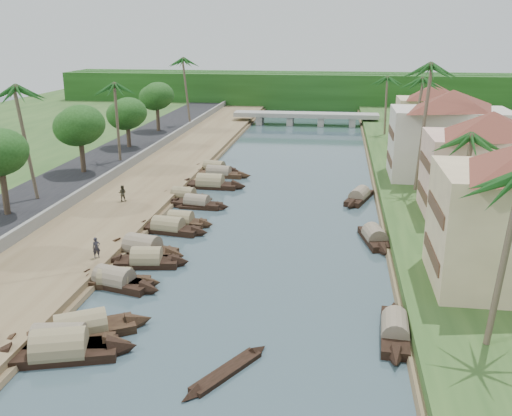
# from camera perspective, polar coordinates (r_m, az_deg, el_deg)

# --- Properties ---
(ground) EXTENTS (220.00, 220.00, 0.00)m
(ground) POSITION_cam_1_polar(r_m,az_deg,el_deg) (43.94, -0.64, -6.56)
(ground) COLOR #364A51
(ground) RESTS_ON ground
(left_bank) EXTENTS (10.00, 180.00, 0.80)m
(left_bank) POSITION_cam_1_polar(r_m,az_deg,el_deg) (66.01, -11.80, 1.70)
(left_bank) COLOR brown
(left_bank) RESTS_ON ground
(right_bank) EXTENTS (16.00, 180.00, 1.20)m
(right_bank) POSITION_cam_1_polar(r_m,az_deg,el_deg) (63.43, 19.48, 0.60)
(right_bank) COLOR #25441B
(right_bank) RESTS_ON ground
(road) EXTENTS (8.00, 180.00, 1.40)m
(road) POSITION_cam_1_polar(r_m,az_deg,el_deg) (69.26, -18.46, 2.16)
(road) COLOR black
(road) RESTS_ON ground
(retaining_wall) EXTENTS (0.40, 180.00, 1.10)m
(retaining_wall) POSITION_cam_1_polar(r_m,az_deg,el_deg) (67.30, -15.22, 2.59)
(retaining_wall) COLOR slate
(retaining_wall) RESTS_ON left_bank
(treeline) EXTENTS (120.00, 14.00, 8.00)m
(treeline) POSITION_cam_1_polar(r_m,az_deg,el_deg) (140.50, 5.70, 11.66)
(treeline) COLOR #16390F
(treeline) RESTS_ON ground
(bridge) EXTENTS (28.00, 4.00, 2.40)m
(bridge) POSITION_cam_1_polar(r_m,az_deg,el_deg) (113.01, 4.99, 9.13)
(bridge) COLOR gray
(bridge) RESTS_ON ground
(building_mid) EXTENTS (14.11, 14.11, 9.70)m
(building_mid) POSITION_cam_1_polar(r_m,az_deg,el_deg) (56.65, 22.13, 4.18)
(building_mid) COLOR beige
(building_mid) RESTS_ON right_bank
(building_far) EXTENTS (15.59, 15.59, 10.20)m
(building_far) POSITION_cam_1_polar(r_m,az_deg,el_deg) (69.83, 18.75, 7.04)
(building_far) COLOR beige
(building_far) RESTS_ON right_bank
(building_distant) EXTENTS (12.62, 12.62, 9.20)m
(building_distant) POSITION_cam_1_polar(r_m,az_deg,el_deg) (89.57, 17.16, 8.96)
(building_distant) COLOR beige
(building_distant) RESTS_ON right_bank
(sampan_0) EXTENTS (8.83, 3.11, 2.27)m
(sampan_0) POSITION_cam_1_polar(r_m,az_deg,el_deg) (36.03, -19.07, -12.57)
(sampan_0) COLOR black
(sampan_0) RESTS_ON ground
(sampan_1) EXTENTS (9.08, 4.52, 2.59)m
(sampan_1) POSITION_cam_1_polar(r_m,az_deg,el_deg) (35.17, -19.01, -13.33)
(sampan_1) COLOR black
(sampan_1) RESTS_ON ground
(sampan_2) EXTENTS (8.59, 6.03, 2.33)m
(sampan_2) POSITION_cam_1_polar(r_m,az_deg,el_deg) (36.95, -17.08, -11.58)
(sampan_2) COLOR black
(sampan_2) RESTS_ON ground
(sampan_3) EXTENTS (8.04, 3.60, 2.14)m
(sampan_3) POSITION_cam_1_polar(r_m,az_deg,el_deg) (42.95, -13.99, -7.09)
(sampan_3) COLOR black
(sampan_3) RESTS_ON ground
(sampan_4) EXTENTS (6.92, 2.05, 1.98)m
(sampan_4) POSITION_cam_1_polar(r_m,az_deg,el_deg) (43.01, -13.87, -7.05)
(sampan_4) COLOR black
(sampan_4) RESTS_ON ground
(sampan_5) EXTENTS (7.07, 2.66, 2.21)m
(sampan_5) POSITION_cam_1_polar(r_m,az_deg,el_deg) (45.99, -10.86, -5.19)
(sampan_5) COLOR black
(sampan_5) RESTS_ON ground
(sampan_6) EXTENTS (8.36, 3.80, 2.41)m
(sampan_6) POSITION_cam_1_polar(r_m,az_deg,el_deg) (48.49, -11.27, -4.01)
(sampan_6) COLOR black
(sampan_6) RESTS_ON ground
(sampan_7) EXTENTS (8.21, 2.84, 2.15)m
(sampan_7) POSITION_cam_1_polar(r_m,az_deg,el_deg) (53.08, -8.77, -1.98)
(sampan_7) COLOR black
(sampan_7) RESTS_ON ground
(sampan_8) EXTENTS (6.73, 2.14, 2.08)m
(sampan_8) POSITION_cam_1_polar(r_m,az_deg,el_deg) (54.71, -7.54, -1.34)
(sampan_8) COLOR black
(sampan_8) RESTS_ON ground
(sampan_9) EXTENTS (7.51, 2.62, 1.91)m
(sampan_9) POSITION_cam_1_polar(r_m,az_deg,el_deg) (60.22, -5.92, 0.47)
(sampan_9) COLOR black
(sampan_9) RESTS_ON ground
(sampan_10) EXTENTS (7.29, 2.67, 2.00)m
(sampan_10) POSITION_cam_1_polar(r_m,az_deg,el_deg) (63.06, -7.25, 1.21)
(sampan_10) COLOR black
(sampan_10) RESTS_ON ground
(sampan_11) EXTENTS (8.98, 2.46, 2.51)m
(sampan_11) POSITION_cam_1_polar(r_m,az_deg,el_deg) (67.58, -4.59, 2.40)
(sampan_11) COLOR black
(sampan_11) RESTS_ON ground
(sampan_12) EXTENTS (8.76, 2.25, 2.08)m
(sampan_12) POSITION_cam_1_polar(r_m,az_deg,el_deg) (72.58, -3.75, 3.46)
(sampan_12) COLOR black
(sampan_12) RESTS_ON ground
(sampan_13) EXTENTS (7.83, 3.36, 2.12)m
(sampan_13) POSITION_cam_1_polar(r_m,az_deg,el_deg) (75.25, -4.21, 3.96)
(sampan_13) COLOR black
(sampan_13) RESTS_ON ground
(sampan_14) EXTENTS (2.01, 8.07, 1.97)m
(sampan_14) POSITION_cam_1_polar(r_m,az_deg,el_deg) (36.38, 13.72, -11.78)
(sampan_14) COLOR black
(sampan_14) RESTS_ON ground
(sampan_15) EXTENTS (3.10, 7.70, 2.05)m
(sampan_15) POSITION_cam_1_polar(r_m,az_deg,el_deg) (51.15, 11.77, -2.91)
(sampan_15) COLOR black
(sampan_15) RESTS_ON ground
(sampan_16) EXTENTS (3.98, 8.29, 2.03)m
(sampan_16) POSITION_cam_1_polar(r_m,az_deg,el_deg) (63.24, 10.27, 1.11)
(sampan_16) COLOR black
(sampan_16) RESTS_ON ground
(canoe_0) EXTENTS (4.30, 6.39, 0.91)m
(canoe_0) POSITION_cam_1_polar(r_m,az_deg,el_deg) (32.20, -2.96, -16.05)
(canoe_0) COLOR black
(canoe_0) RESTS_ON ground
(canoe_1) EXTENTS (5.19, 2.86, 0.85)m
(canoe_1) POSITION_cam_1_polar(r_m,az_deg,el_deg) (45.77, -10.90, -5.74)
(canoe_1) COLOR black
(canoe_1) RESTS_ON ground
(canoe_2) EXTENTS (5.48, 1.04, 0.79)m
(canoe_2) POSITION_cam_1_polar(r_m,az_deg,el_deg) (59.58, -5.76, -0.02)
(canoe_2) COLOR black
(canoe_2) RESTS_ON ground
(palm_0) EXTENTS (3.20, 3.20, 11.17)m
(palm_0) POSITION_cam_1_polar(r_m,az_deg,el_deg) (31.56, 24.16, 2.58)
(palm_0) COLOR brown
(palm_0) RESTS_ON ground
(palm_1) EXTENTS (3.20, 3.20, 10.43)m
(palm_1) POSITION_cam_1_polar(r_m,az_deg,el_deg) (46.83, 20.26, 6.54)
(palm_1) COLOR brown
(palm_1) RESTS_ON ground
(palm_2) EXTENTS (3.20, 3.20, 14.77)m
(palm_2) POSITION_cam_1_polar(r_m,az_deg,el_deg) (62.47, 16.70, 13.20)
(palm_2) COLOR brown
(palm_2) RESTS_ON ground
(palm_3) EXTENTS (3.20, 3.20, 12.17)m
(palm_3) POSITION_cam_1_polar(r_m,az_deg,el_deg) (77.87, 15.73, 12.15)
(palm_3) COLOR brown
(palm_3) RESTS_ON ground
(palm_5) EXTENTS (3.20, 3.20, 12.70)m
(palm_5) POSITION_cam_1_polar(r_m,az_deg,el_deg) (60.36, -22.31, 10.84)
(palm_5) COLOR brown
(palm_5) RESTS_ON ground
(palm_6) EXTENTS (3.20, 3.20, 11.40)m
(palm_6) POSITION_cam_1_polar(r_m,az_deg,el_deg) (76.04, -13.94, 11.75)
(palm_6) COLOR brown
(palm_6) RESTS_ON ground
(palm_7) EXTENTS (3.20, 3.20, 10.81)m
(palm_7) POSITION_cam_1_polar(r_m,az_deg,el_deg) (96.96, 13.06, 12.47)
(palm_7) COLOR brown
(palm_7) RESTS_ON ground
(palm_8) EXTENTS (3.20, 3.20, 13.11)m
(palm_8) POSITION_cam_1_polar(r_m,az_deg,el_deg) (104.15, -6.93, 14.42)
(palm_8) COLOR brown
(palm_8) RESTS_ON ground
(tree_2) EXTENTS (4.93, 4.93, 7.86)m
(tree_2) POSITION_cam_1_polar(r_m,az_deg,el_deg) (56.74, -24.27, 4.98)
(tree_2) COLOR #4E3C2C
(tree_2) RESTS_ON ground
(tree_3) EXTENTS (5.54, 5.54, 7.90)m
(tree_3) POSITION_cam_1_polar(r_m,az_deg,el_deg) (71.16, -17.22, 7.82)
(tree_3) COLOR #4E3C2C
(tree_3) RESTS_ON ground
(tree_4) EXTENTS (5.25, 5.25, 7.00)m
(tree_4) POSITION_cam_1_polar(r_m,az_deg,el_deg) (85.52, -12.77, 9.13)
(tree_4) COLOR #4E3C2C
(tree_4) RESTS_ON ground
(tree_5) EXTENTS (5.24, 5.24, 7.95)m
(tree_5) POSITION_cam_1_polar(r_m,az_deg,el_deg) (98.69, -9.89, 10.90)
(tree_5) COLOR #4E3C2C
(tree_5) RESTS_ON ground
(tree_6) EXTENTS (4.38, 4.38, 6.83)m
(tree_6) POSITION_cam_1_polar(r_m,az_deg,el_deg) (74.40, 22.07, 7.08)
(tree_6) COLOR #4E3C2C
(tree_6) RESTS_ON ground
(person_near) EXTENTS (0.73, 0.68, 1.67)m
(person_near) POSITION_cam_1_polar(r_m,az_deg,el_deg) (46.15, -15.67, -3.84)
(person_near) COLOR #26242B
(person_near) RESTS_ON left_bank
(person_far) EXTENTS (0.90, 0.74, 1.70)m
(person_far) POSITION_cam_1_polar(r_m,az_deg,el_deg) (60.71, -13.22, 1.46)
(person_far) COLOR #302F22
(person_far) RESTS_ON left_bank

